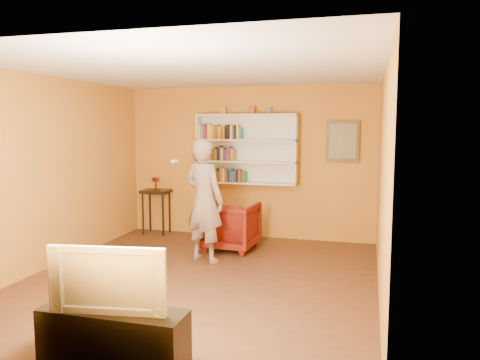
# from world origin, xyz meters

# --- Properties ---
(room_shell) EXTENTS (5.30, 5.80, 2.88)m
(room_shell) POSITION_xyz_m (0.00, 0.00, 1.02)
(room_shell) COLOR #482A17
(room_shell) RESTS_ON ground
(bookshelf) EXTENTS (1.80, 0.29, 1.23)m
(bookshelf) POSITION_xyz_m (0.00, 2.41, 1.59)
(bookshelf) COLOR white
(bookshelf) RESTS_ON room_shell
(books_row_lower) EXTENTS (0.86, 0.19, 0.26)m
(books_row_lower) POSITION_xyz_m (-0.44, 2.30, 1.13)
(books_row_lower) COLOR #512B83
(books_row_lower) RESTS_ON bookshelf
(books_row_middle) EXTENTS (0.66, 0.19, 0.26)m
(books_row_middle) POSITION_xyz_m (-0.53, 2.30, 1.51)
(books_row_middle) COLOR maroon
(books_row_middle) RESTS_ON bookshelf
(books_row_upper) EXTENTS (0.78, 0.19, 0.27)m
(books_row_upper) POSITION_xyz_m (-0.48, 2.30, 1.89)
(books_row_upper) COLOR gold
(books_row_upper) RESTS_ON bookshelf
(ornament_left) EXTENTS (0.09, 0.09, 0.12)m
(ornament_left) POSITION_xyz_m (-0.42, 2.35, 2.27)
(ornament_left) COLOR gold
(ornament_left) RESTS_ON bookshelf
(ornament_centre) EXTENTS (0.09, 0.09, 0.12)m
(ornament_centre) POSITION_xyz_m (0.11, 2.35, 2.27)
(ornament_centre) COLOR brown
(ornament_centre) RESTS_ON bookshelf
(ornament_right) EXTENTS (0.07, 0.07, 0.10)m
(ornament_right) POSITION_xyz_m (0.40, 2.35, 2.26)
(ornament_right) COLOR #455473
(ornament_right) RESTS_ON bookshelf
(framed_painting) EXTENTS (0.55, 0.05, 0.70)m
(framed_painting) POSITION_xyz_m (1.65, 2.46, 1.75)
(framed_painting) COLOR #553B18
(framed_painting) RESTS_ON room_shell
(console_table) EXTENTS (0.50, 0.39, 0.83)m
(console_table) POSITION_xyz_m (-1.72, 2.25, 0.68)
(console_table) COLOR black
(console_table) RESTS_ON ground
(ruby_lustre) EXTENTS (0.15, 0.15, 0.24)m
(ruby_lustre) POSITION_xyz_m (-1.72, 2.25, 0.99)
(ruby_lustre) COLOR maroon
(ruby_lustre) RESTS_ON console_table
(armchair) EXTENTS (0.88, 0.90, 0.77)m
(armchair) POSITION_xyz_m (-0.06, 1.53, 0.39)
(armchair) COLOR #4F0705
(armchair) RESTS_ON ground
(person) EXTENTS (0.78, 0.65, 1.83)m
(person) POSITION_xyz_m (-0.24, 0.80, 0.91)
(person) COLOR #7C675B
(person) RESTS_ON ground
(game_remote) EXTENTS (0.04, 0.15, 0.04)m
(game_remote) POSITION_xyz_m (-0.58, 0.53, 1.51)
(game_remote) COLOR white
(game_remote) RESTS_ON person
(tv_cabinet) EXTENTS (1.28, 0.38, 0.46)m
(tv_cabinet) POSITION_xyz_m (0.04, -2.25, 0.23)
(tv_cabinet) COLOR black
(tv_cabinet) RESTS_ON ground
(television) EXTENTS (1.00, 0.28, 0.57)m
(television) POSITION_xyz_m (0.04, -2.25, 0.74)
(television) COLOR black
(television) RESTS_ON tv_cabinet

